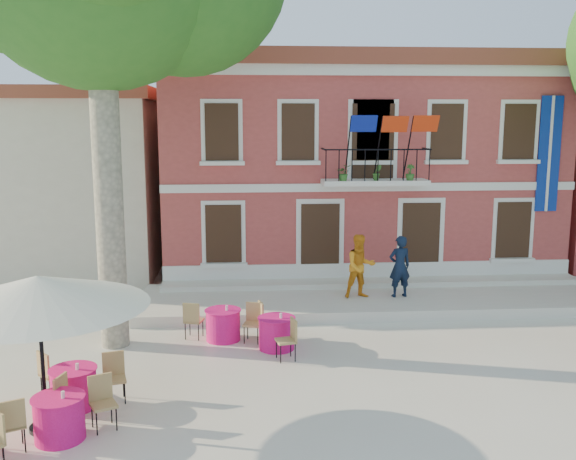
# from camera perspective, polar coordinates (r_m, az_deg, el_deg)

# --- Properties ---
(ground) EXTENTS (90.00, 90.00, 0.00)m
(ground) POSITION_cam_1_polar(r_m,az_deg,el_deg) (14.75, 4.17, -11.64)
(ground) COLOR beige
(ground) RESTS_ON ground
(main_building) EXTENTS (13.50, 9.59, 7.50)m
(main_building) POSITION_cam_1_polar(r_m,az_deg,el_deg) (23.96, 5.54, 5.96)
(main_building) COLOR #BA4743
(main_building) RESTS_ON ground
(neighbor_west) EXTENTS (9.40, 9.40, 6.40)m
(neighbor_west) POSITION_cam_1_polar(r_m,az_deg,el_deg) (25.76, -21.10, 4.36)
(neighbor_west) COLOR beige
(neighbor_west) RESTS_ON ground
(terrace) EXTENTS (14.00, 3.40, 0.30)m
(terrace) POSITION_cam_1_polar(r_m,az_deg,el_deg) (19.16, 8.20, -6.13)
(terrace) COLOR silver
(terrace) RESTS_ON ground
(patio_umbrella) EXTENTS (3.75, 3.75, 2.79)m
(patio_umbrella) POSITION_cam_1_polar(r_m,az_deg,el_deg) (11.72, -21.37, -5.15)
(patio_umbrella) COLOR black
(patio_umbrella) RESTS_ON ground
(pedestrian_navy) EXTENTS (0.72, 0.54, 1.79)m
(pedestrian_navy) POSITION_cam_1_polar(r_m,az_deg,el_deg) (18.78, 9.89, -3.20)
(pedestrian_navy) COLOR black
(pedestrian_navy) RESTS_ON terrace
(pedestrian_orange) EXTENTS (1.00, 0.84, 1.84)m
(pedestrian_orange) POSITION_cam_1_polar(r_m,az_deg,el_deg) (18.52, 6.44, -3.23)
(pedestrian_orange) COLOR orange
(pedestrian_orange) RESTS_ON terrace
(cafe_table_0) EXTENTS (1.91, 1.20, 0.95)m
(cafe_table_0) POSITION_cam_1_polar(r_m,az_deg,el_deg) (11.98, -19.68, -15.33)
(cafe_table_0) COLOR #EC1681
(cafe_table_0) RESTS_ON ground
(cafe_table_1) EXTENTS (1.81, 1.81, 0.95)m
(cafe_table_1) POSITION_cam_1_polar(r_m,az_deg,el_deg) (13.09, -18.52, -12.99)
(cafe_table_1) COLOR #EC1681
(cafe_table_1) RESTS_ON ground
(cafe_table_3) EXTENTS (1.96, 0.90, 0.95)m
(cafe_table_3) POSITION_cam_1_polar(r_m,az_deg,el_deg) (16.04, -5.80, -8.27)
(cafe_table_3) COLOR #EC1681
(cafe_table_3) RESTS_ON ground
(cafe_table_4) EXTENTS (0.90, 1.97, 0.95)m
(cafe_table_4) POSITION_cam_1_polar(r_m,az_deg,el_deg) (15.38, -1.02, -9.02)
(cafe_table_4) COLOR #EC1681
(cafe_table_4) RESTS_ON ground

